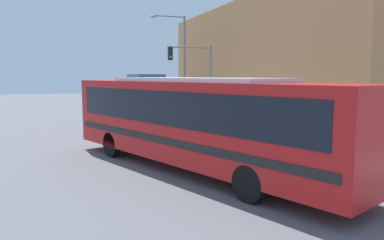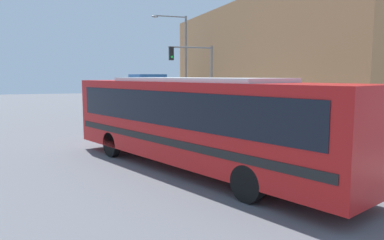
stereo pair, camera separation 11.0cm
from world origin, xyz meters
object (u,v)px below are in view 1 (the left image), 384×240
street_lamp (180,55)px  traffic_light_pole (196,69)px  fire_hydrant (286,132)px  city_bus (195,117)px  delivery_truck (143,92)px  pedestrian_mid_block (215,104)px  pedestrian_near_corner (307,119)px

street_lamp → traffic_light_pole: bearing=-98.1°
fire_hydrant → street_lamp: street_lamp is taller
city_bus → delivery_truck: 21.75m
city_bus → fire_hydrant: 6.93m
fire_hydrant → street_lamp: bearing=90.5°
traffic_light_pole → pedestrian_mid_block: (2.45, 2.18, -2.69)m
fire_hydrant → street_lamp: size_ratio=0.10×
traffic_light_pole → fire_hydrant: bearing=-84.1°
fire_hydrant → pedestrian_near_corner: bearing=14.8°
pedestrian_mid_block → pedestrian_near_corner: bearing=-89.6°
city_bus → delivery_truck: (3.17, 21.52, -0.04)m
traffic_light_pole → street_lamp: street_lamp is taller
delivery_truck → fire_hydrant: bearing=-81.3°
pedestrian_near_corner → pedestrian_mid_block: (-0.07, 11.37, -0.04)m
delivery_truck → pedestrian_near_corner: delivery_truck is taller
city_bus → pedestrian_mid_block: size_ratio=7.25×
delivery_truck → traffic_light_pole: 9.01m
traffic_light_pole → street_lamp: 6.09m
traffic_light_pole → pedestrian_mid_block: size_ratio=3.01×
city_bus → pedestrian_near_corner: bearing=6.1°
delivery_truck → pedestrian_mid_block: size_ratio=4.30×
fire_hydrant → city_bus: bearing=-151.0°
fire_hydrant → pedestrian_mid_block: pedestrian_mid_block is taller
fire_hydrant → pedestrian_mid_block: size_ratio=0.45×
pedestrian_near_corner → pedestrian_mid_block: pedestrian_near_corner is taller
delivery_truck → pedestrian_mid_block: bearing=-56.6°
delivery_truck → traffic_light_pole: size_ratio=1.43×
delivery_truck → pedestrian_near_corner: 18.34m
street_lamp → pedestrian_near_corner: (1.68, -15.09, -3.89)m
fire_hydrant → pedestrian_near_corner: (1.54, 0.41, 0.54)m
city_bus → traffic_light_pole: size_ratio=2.41×
pedestrian_near_corner → traffic_light_pole: bearing=105.3°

